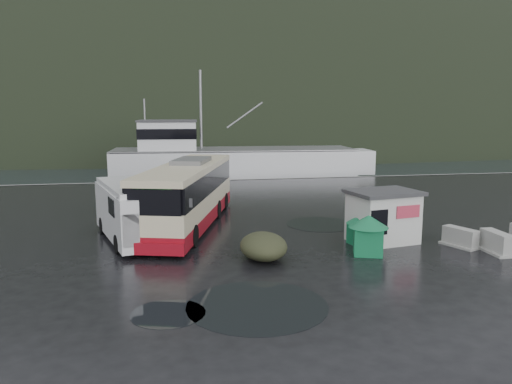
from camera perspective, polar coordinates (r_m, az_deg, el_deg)
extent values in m
plane|color=black|center=(21.68, -1.62, -5.99)|extent=(160.00, 160.00, 0.00)
cube|color=black|center=(130.83, -8.96, 6.74)|extent=(300.00, 180.00, 0.02)
cube|color=#999993|center=(41.19, -5.82, 1.31)|extent=(160.00, 0.60, 1.50)
ellipsoid|color=black|center=(271.05, -7.57, 8.08)|extent=(780.00, 540.00, 570.00)
cylinder|color=black|center=(15.18, 0.15, -12.83)|extent=(4.25, 4.25, 0.01)
cylinder|color=black|center=(14.84, -10.02, -13.51)|extent=(2.15, 2.15, 0.01)
cylinder|color=black|center=(25.61, 7.41, -3.65)|extent=(3.48, 3.48, 0.01)
cylinder|color=black|center=(24.47, 15.16, -4.52)|extent=(2.12, 2.12, 0.01)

